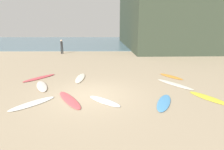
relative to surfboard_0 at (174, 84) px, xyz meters
The scene contains 15 objects.
ground_plane 5.24m from the surfboard_0, 160.98° to the right, with size 120.00×120.00×0.00m, color tan.
ocean_water 36.11m from the surfboard_0, 97.89° to the left, with size 120.00×40.00×0.08m, color slate.
coastal_headland 29.48m from the surfboard_0, 59.88° to the left, with size 31.00×27.65×13.21m, color #333D2D.
surfboard_0 is the anchor object (origin of this frame).
surfboard_1 8.90m from the surfboard_0, behind, with size 0.50×2.43×0.08m, color #D14A53.
surfboard_2 4.89m from the surfboard_0, 149.16° to the right, with size 0.50×1.90×0.07m, color white.
surfboard_3 1.79m from the surfboard_0, 77.82° to the left, with size 0.50×1.94×0.07m, color orange.
surfboard_4 2.34m from the surfboard_0, 67.36° to the right, with size 0.57×2.04×0.06m, color yellow.
surfboard_5 3.07m from the surfboard_0, 118.09° to the right, with size 0.54×2.10×0.09m, color #4C94D2.
surfboard_6 6.14m from the surfboard_0, 166.88° to the left, with size 0.54×2.35×0.09m, color #F2E6CF.
surfboard_7 7.95m from the surfboard_0, 159.83° to the right, with size 0.57×2.14×0.06m, color white.
surfboard_8 7.96m from the surfboard_0, behind, with size 0.54×2.19×0.09m, color silver.
surfboard_9 6.32m from the surfboard_0, 158.43° to the right, with size 0.51×2.52×0.07m, color #DE4E55.
beachgoer_near 11.08m from the surfboard_0, 83.87° to the left, with size 0.30×0.34×1.63m.
beachgoer_mid 16.91m from the surfboard_0, 127.96° to the left, with size 0.38×0.38×1.86m.
Camera 1 is at (1.05, -8.41, 3.36)m, focal length 28.06 mm.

